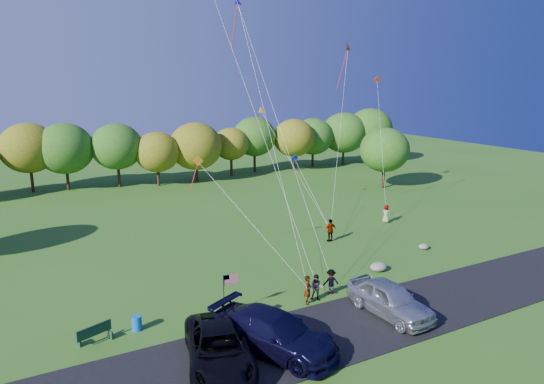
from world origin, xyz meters
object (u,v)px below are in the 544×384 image
Objects in this scene: flyer_c at (331,282)px; flyer_d at (330,230)px; minivan_dark at (219,348)px; park_bench at (94,333)px; minivan_silver at (390,299)px; flyer_b at (317,288)px; flyer_a at (308,290)px; flyer_e at (386,214)px; trash_barrel at (137,323)px; minivan_navy at (274,332)px.

flyer_c is 0.83× the size of flyer_d.
minivan_dark is 6.84m from park_bench.
minivan_silver is 3.39× the size of flyer_b.
flyer_a is 11.98m from park_bench.
flyer_c is at bearing 57.41° from flyer_d.
flyer_e is 2.15× the size of trash_barrel.
flyer_c is at bearing -33.40° from flyer_a.
flyer_d is (12.02, 12.50, -0.07)m from minivan_navy.
minivan_silver is 6.93× the size of trash_barrel.
minivan_dark is 10.40m from minivan_silver.
flyer_a is at bearing 50.73° from flyer_d.
minivan_dark is 5.83m from trash_barrel.
flyer_b is at bearing 40.43° from minivan_dark.
flyer_c is at bearing 6.70° from minivan_navy.
flyer_a is at bearing 41.72° from minivan_dark.
minivan_dark is 3.93× the size of flyer_c.
minivan_navy is at bearing -53.42° from park_bench.
park_bench is at bearing 13.24° from flyer_c.
minivan_silver reaches higher than flyer_a.
flyer_b is 1.35m from flyer_c.
minivan_dark is 3.66× the size of flyer_e.
minivan_silver is at bearing -93.70° from flyer_a.
flyer_e is 28.94m from park_bench.
minivan_dark is 19.35m from flyer_d.
minivan_silver is at bearing 72.01° from flyer_d.
flyer_b reaches higher than flyer_c.
flyer_a is 0.73m from flyer_b.
minivan_dark reaches higher than trash_barrel.
minivan_silver is 3.46× the size of flyer_c.
flyer_d is (5.76, 8.32, 0.16)m from flyer_c.
trash_barrel is (-17.48, -7.19, -0.56)m from flyer_d.
trash_barrel is at bearing 122.88° from flyer_a.
flyer_b is at bearing 32.38° from flyer_c.
flyer_e is 0.96× the size of park_bench.
minivan_silver is 2.88× the size of flyer_d.
flyer_e is at bearing -125.91° from flyer_c.
flyer_b is (0.71, 0.14, -0.08)m from flyer_a.
minivan_silver is 18.71m from flyer_e.
minivan_dark is at bearing 177.36° from minivan_silver.
flyer_a is 9.86m from trash_barrel.
minivan_silver reaches higher than flyer_c.
minivan_navy is 3.74× the size of flyer_a.
park_bench is (-4.80, 4.87, -0.38)m from minivan_dark.
minivan_navy is at bearing 173.26° from flyer_a.
flyer_a is at bearing 13.82° from minivan_navy.
flyer_c is (-1.28, 3.94, -0.20)m from minivan_silver.
minivan_silver is at bearing -37.70° from park_bench.
flyer_b is (4.96, 3.81, -0.21)m from minivan_navy.
flyer_c is (1.30, 0.37, -0.02)m from flyer_b.
flyer_a reaches higher than flyer_e.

